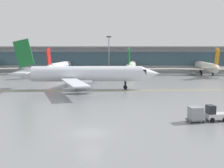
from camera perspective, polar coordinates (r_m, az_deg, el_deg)
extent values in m
plane|color=gray|center=(33.81, -4.22, -9.27)|extent=(400.00, 400.00, 0.00)
cube|color=yellow|center=(65.49, -4.92, -1.26)|extent=(109.79, 7.53, 0.01)
cube|color=#9EA3A8|center=(118.71, 0.09, 4.71)|extent=(190.24, 8.00, 9.00)
cube|color=#385666|center=(114.62, 0.03, 4.85)|extent=(182.63, 0.16, 5.04)
cube|color=slate|center=(117.11, 0.07, 7.02)|extent=(197.85, 11.00, 0.60)
cube|color=silver|center=(108.76, -20.48, 2.76)|extent=(11.70, 5.37, 0.23)
cylinder|color=silver|center=(104.01, -9.90, 3.35)|extent=(4.58, 20.13, 2.77)
cone|color=silver|center=(115.18, -8.22, 3.74)|extent=(2.93, 3.55, 2.63)
cube|color=black|center=(113.02, -8.52, 3.85)|extent=(2.38, 2.68, 0.97)
cone|color=silver|center=(92.43, -12.08, 2.84)|extent=(2.75, 4.63, 2.36)
cube|color=silver|center=(104.81, -13.87, 2.86)|extent=(11.58, 6.57, 0.23)
cylinder|color=#999EA3|center=(105.22, -12.45, 2.49)|extent=(1.97, 3.08, 1.71)
cube|color=silver|center=(100.65, -6.28, 2.85)|extent=(11.70, 4.71, 0.23)
cylinder|color=#999EA3|center=(102.43, -7.37, 2.48)|extent=(1.97, 3.08, 1.71)
cube|color=red|center=(93.07, -11.97, 5.18)|extent=(0.63, 3.75, 5.22)
cube|color=silver|center=(94.22, -13.02, 3.14)|extent=(4.24, 2.32, 0.20)
cube|color=silver|center=(92.91, -10.66, 3.15)|extent=(4.24, 2.32, 0.20)
cylinder|color=black|center=(110.84, -8.83, 2.50)|extent=(0.36, 0.36, 1.47)
cylinder|color=black|center=(110.87, -8.83, 2.31)|extent=(0.51, 0.77, 0.73)
cylinder|color=black|center=(103.18, -11.13, 2.11)|extent=(0.36, 0.36, 1.47)
cylinder|color=black|center=(103.21, -11.13, 1.91)|extent=(0.51, 0.77, 0.73)
cylinder|color=black|center=(102.07, -9.13, 2.10)|extent=(0.36, 0.36, 1.47)
cylinder|color=black|center=(102.11, -9.12, 1.90)|extent=(0.51, 0.77, 0.73)
cylinder|color=silver|center=(103.17, 3.65, 3.41)|extent=(4.58, 20.13, 2.77)
cone|color=silver|center=(114.77, 3.99, 3.78)|extent=(2.93, 3.55, 2.63)
cube|color=black|center=(112.54, 3.94, 3.90)|extent=(2.38, 2.68, 0.97)
cone|color=silver|center=(91.02, 3.20, 2.92)|extent=(2.75, 4.63, 2.36)
cube|color=silver|center=(102.26, -0.38, 2.96)|extent=(11.58, 6.57, 0.23)
cylinder|color=#999EA3|center=(103.26, 0.96, 2.58)|extent=(1.97, 3.08, 1.71)
cube|color=silver|center=(101.42, 7.60, 2.87)|extent=(11.70, 4.70, 0.23)
cylinder|color=#999EA3|center=(102.70, 6.32, 2.51)|extent=(1.97, 3.08, 1.71)
cube|color=#19662D|center=(91.71, 3.26, 5.30)|extent=(0.63, 3.75, 5.22)
cube|color=silver|center=(92.36, 1.99, 3.24)|extent=(4.24, 2.32, 0.20)
cube|color=silver|center=(92.09, 4.52, 3.22)|extent=(4.24, 2.32, 0.20)
cylinder|color=black|center=(110.28, 3.86, 2.55)|extent=(0.36, 0.36, 1.47)
cylinder|color=black|center=(110.31, 3.86, 2.36)|extent=(0.51, 0.77, 0.73)
cylinder|color=black|center=(101.83, 2.54, 2.17)|extent=(0.36, 0.36, 1.47)
cylinder|color=black|center=(101.86, 2.53, 1.97)|extent=(0.51, 0.77, 0.73)
cylinder|color=black|center=(101.61, 4.65, 2.15)|extent=(0.36, 0.36, 1.47)
cylinder|color=black|center=(101.64, 4.64, 1.94)|extent=(0.51, 0.77, 0.73)
cylinder|color=silver|center=(106.87, 17.46, 3.23)|extent=(2.88, 19.97, 2.77)
cone|color=silver|center=(118.08, 15.91, 3.62)|extent=(2.65, 3.34, 2.63)
cube|color=black|center=(115.92, 16.19, 3.72)|extent=(2.18, 2.51, 0.97)
cone|color=silver|center=(95.23, 19.47, 2.71)|extent=(2.38, 4.45, 2.36)
cube|color=silver|center=(103.60, 13.92, 2.81)|extent=(11.69, 5.61, 0.23)
cylinder|color=#999EA3|center=(105.36, 14.97, 2.42)|extent=(1.73, 2.94, 1.71)
cylinder|color=#999EA3|center=(108.01, 19.95, 2.35)|extent=(1.73, 2.94, 1.71)
cube|color=orange|center=(95.88, 19.40, 4.98)|extent=(0.31, 3.74, 5.22)
cube|color=silver|center=(95.75, 18.10, 3.03)|extent=(4.09, 1.98, 0.20)
cube|color=silver|center=(97.00, 20.41, 2.99)|extent=(4.09, 1.98, 0.20)
cylinder|color=black|center=(113.73, 16.46, 2.41)|extent=(0.36, 0.36, 1.47)
cylinder|color=black|center=(113.76, 16.45, 2.22)|extent=(0.45, 0.74, 0.73)
cylinder|color=black|center=(104.95, 16.68, 2.03)|extent=(0.36, 0.36, 1.47)
cylinder|color=black|center=(104.98, 16.67, 1.83)|extent=(0.45, 0.74, 0.73)
cylinder|color=black|center=(106.00, 18.63, 2.00)|extent=(0.36, 0.36, 1.47)
cylinder|color=black|center=(106.03, 18.63, 1.80)|extent=(0.45, 0.74, 0.73)
cylinder|color=silver|center=(67.05, -4.75, 1.95)|extent=(24.65, 4.99, 3.40)
cone|color=silver|center=(67.87, 7.39, 1.98)|extent=(4.28, 3.49, 3.23)
cube|color=black|center=(67.45, 5.11, 2.34)|extent=(3.23, 2.85, 1.19)
cone|color=silver|center=(69.40, -17.19, 1.83)|extent=(5.62, 3.24, 2.89)
cube|color=silver|center=(75.90, -5.94, 1.83)|extent=(6.11, 14.36, 0.28)
cylinder|color=#999EA3|center=(73.12, -4.91, 0.90)|extent=(3.73, 2.33, 2.10)
cube|color=silver|center=(58.65, -7.10, 0.26)|extent=(7.75, 14.26, 0.28)
cylinder|color=#999EA3|center=(61.43, -5.46, -0.30)|extent=(3.73, 2.33, 2.10)
cube|color=#19662D|center=(68.87, -16.46, 5.65)|extent=(4.60, 0.66, 6.40)
cube|color=silver|center=(71.40, -15.53, 2.44)|extent=(2.72, 5.15, 0.24)
cube|color=silver|center=(66.57, -16.53, 2.08)|extent=(2.72, 5.15, 0.24)
cylinder|color=black|center=(67.47, 2.56, -0.22)|extent=(0.44, 0.44, 1.80)
cylinder|color=black|center=(67.52, 2.56, -0.60)|extent=(0.93, 0.61, 0.90)
cylinder|color=black|center=(69.73, -6.28, -0.02)|extent=(0.44, 0.44, 1.80)
cylinder|color=black|center=(69.79, -6.28, -0.39)|extent=(0.93, 0.61, 0.90)
cylinder|color=black|center=(65.19, -6.58, -0.52)|extent=(0.44, 0.44, 1.80)
cylinder|color=black|center=(65.25, -6.58, -0.91)|extent=(0.93, 0.61, 0.90)
cube|color=silver|center=(41.00, 19.16, -5.78)|extent=(2.82, 1.88, 0.70)
cube|color=#1E2328|center=(40.46, 18.28, -4.61)|extent=(1.13, 1.39, 1.10)
cylinder|color=black|center=(42.08, 19.70, -5.97)|extent=(0.63, 0.33, 0.60)
cylinder|color=black|center=(41.28, 17.63, -6.13)|extent=(0.63, 0.33, 0.60)
cylinder|color=black|center=(40.08, 18.55, -6.57)|extent=(0.63, 0.33, 0.60)
cube|color=#595B60|center=(39.83, 15.57, -6.57)|extent=(2.37, 1.98, 0.12)
cube|color=gray|center=(39.64, 15.62, -5.36)|extent=(1.86, 1.78, 1.60)
cylinder|color=black|center=(40.80, 16.11, -6.51)|extent=(0.24, 0.14, 0.22)
cylinder|color=black|center=(39.58, 16.99, -6.96)|extent=(0.24, 0.14, 0.22)
cylinder|color=black|center=(40.18, 14.17, -6.65)|extent=(0.24, 0.14, 0.22)
cylinder|color=black|center=(38.94, 15.00, -7.12)|extent=(0.24, 0.14, 0.22)
cylinder|color=gray|center=(109.92, -0.59, 5.51)|extent=(0.36, 0.36, 12.82)
cube|color=#3F3F42|center=(109.93, -0.59, 8.98)|extent=(1.80, 0.30, 0.50)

